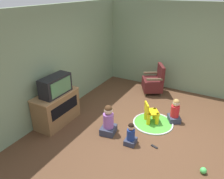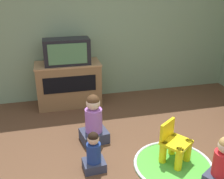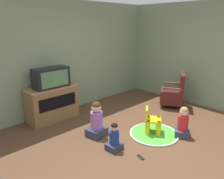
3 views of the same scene
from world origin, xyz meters
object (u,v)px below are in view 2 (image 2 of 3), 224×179
at_px(child_watching_left, 222,165).
at_px(child_watching_right, 94,122).
at_px(television, 67,52).
at_px(child_watching_center, 94,154).
at_px(yellow_kid_chair, 174,146).
at_px(tv_cabinet, 69,83).

relative_size(child_watching_left, child_watching_right, 0.86).
distance_m(child_watching_left, child_watching_right, 1.68).
height_order(television, child_watching_center, television).
relative_size(yellow_kid_chair, child_watching_left, 0.86).
height_order(tv_cabinet, child_watching_center, tv_cabinet).
relative_size(yellow_kid_chair, child_watching_right, 0.74).
bearing_deg(tv_cabinet, child_watching_right, -80.29).
height_order(yellow_kid_chair, child_watching_right, child_watching_right).
bearing_deg(child_watching_left, television, 90.05).
xyz_separation_m(yellow_kid_chair, child_watching_left, (0.31, -0.50, 0.04)).
relative_size(child_watching_left, child_watching_center, 1.19).
relative_size(tv_cabinet, child_watching_right, 1.59).
bearing_deg(television, child_watching_left, -59.60).
relative_size(tv_cabinet, television, 1.46).
relative_size(television, child_watching_right, 1.09).
bearing_deg(child_watching_left, child_watching_right, 105.13).
height_order(tv_cabinet, child_watching_left, tv_cabinet).
relative_size(television, child_watching_left, 1.27).
xyz_separation_m(television, child_watching_left, (1.42, -2.41, -0.73)).
distance_m(yellow_kid_chair, child_watching_center, 0.99).
bearing_deg(child_watching_center, tv_cabinet, 89.91).
bearing_deg(child_watching_left, yellow_kid_chair, 91.82).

